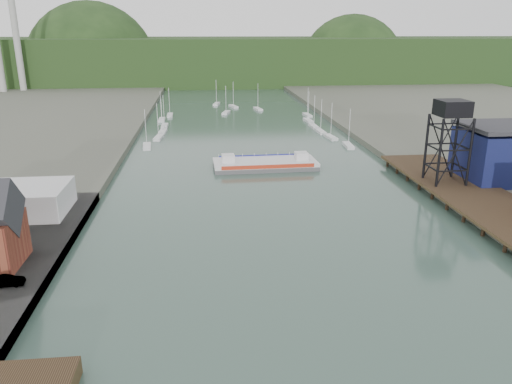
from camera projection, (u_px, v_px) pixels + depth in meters
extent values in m
cube|color=black|center=(489.00, 204.00, 86.58)|extent=(14.00, 70.00, 0.50)
cylinder|color=black|center=(455.00, 211.00, 86.32)|extent=(0.60, 0.60, 2.20)
cube|color=silver|center=(12.00, 200.00, 82.60)|extent=(18.00, 12.00, 4.50)
cylinder|color=black|center=(440.00, 153.00, 93.44)|extent=(0.50, 0.50, 13.00)
cylinder|color=black|center=(470.00, 153.00, 94.04)|extent=(0.50, 0.50, 13.00)
cylinder|color=black|center=(426.00, 146.00, 99.11)|extent=(0.50, 0.50, 13.00)
cylinder|color=black|center=(455.00, 146.00, 99.71)|extent=(0.50, 0.50, 13.00)
cube|color=black|center=(453.00, 108.00, 94.10)|extent=(5.50, 5.50, 3.00)
cube|color=silver|center=(147.00, 146.00, 136.28)|extent=(2.67, 7.65, 0.90)
cube|color=silver|center=(159.00, 138.00, 147.29)|extent=(2.81, 7.67, 0.90)
cube|color=silver|center=(163.00, 132.00, 155.74)|extent=(2.35, 7.59, 0.90)
cube|color=silver|center=(165.00, 126.00, 165.10)|extent=(2.01, 7.50, 0.90)
cube|color=silver|center=(162.00, 120.00, 176.50)|extent=(2.00, 7.50, 0.90)
cube|color=silver|center=(170.00, 115.00, 186.03)|extent=(2.16, 7.54, 0.90)
cube|color=silver|center=(348.00, 146.00, 137.20)|extent=(2.53, 7.62, 0.90)
cube|color=silver|center=(331.00, 137.00, 147.84)|extent=(2.76, 7.67, 0.90)
cube|color=silver|center=(321.00, 132.00, 156.04)|extent=(2.22, 7.56, 0.90)
cube|color=silver|center=(314.00, 126.00, 164.53)|extent=(2.18, 7.54, 0.90)
cube|color=silver|center=(308.00, 121.00, 175.06)|extent=(2.46, 7.61, 0.90)
cube|color=silver|center=(307.00, 115.00, 186.25)|extent=(2.48, 7.61, 0.90)
cube|color=silver|center=(226.00, 113.00, 191.77)|extent=(3.78, 7.76, 0.90)
cube|color=silver|center=(258.00, 109.00, 200.66)|extent=(3.31, 7.74, 0.90)
cube|color=silver|center=(233.00, 106.00, 207.28)|extent=(3.76, 7.76, 0.90)
cube|color=silver|center=(217.00, 104.00, 214.17)|extent=(3.40, 7.74, 0.90)
cylinder|color=#A8A8A3|center=(16.00, 31.00, 243.61)|extent=(3.20, 3.20, 60.00)
cube|color=#1C3116|center=(220.00, 60.00, 320.85)|extent=(500.00, 120.00, 28.00)
sphere|color=#1C3116|center=(93.00, 68.00, 314.08)|extent=(80.00, 80.00, 80.00)
sphere|color=#1C3116|center=(351.00, 68.00, 341.16)|extent=(70.00, 70.00, 70.00)
cube|color=#535255|center=(265.00, 166.00, 116.46)|extent=(24.18, 10.25, 0.96)
cube|color=silver|center=(265.00, 162.00, 116.20)|extent=(24.18, 10.25, 0.77)
cube|color=red|center=(268.00, 167.00, 111.59)|extent=(21.04, 0.75, 0.86)
cube|color=navy|center=(262.00, 156.00, 120.69)|extent=(21.04, 0.75, 0.86)
cube|color=silver|center=(228.00, 159.00, 114.75)|extent=(2.95, 2.95, 1.91)
cube|color=silver|center=(301.00, 156.00, 116.94)|extent=(2.95, 2.95, 1.91)
imported|color=#999999|center=(7.00, 281.00, 59.32)|extent=(4.09, 1.76, 1.31)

